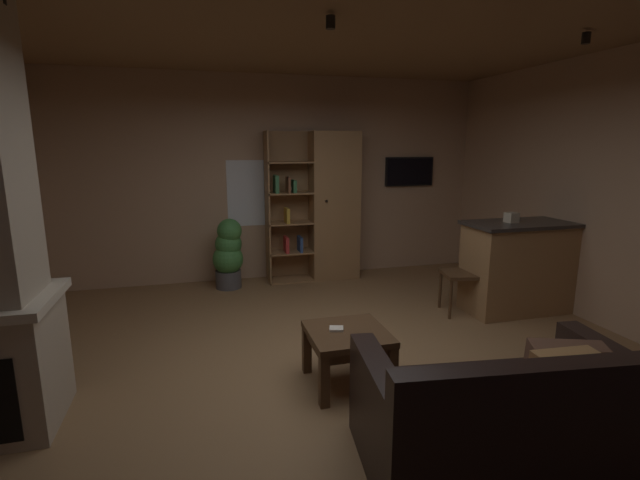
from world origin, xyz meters
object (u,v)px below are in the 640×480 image
tissue_box (511,218)px  kitchen_bar_counter (526,266)px  dining_chair (470,268)px  potted_floor_plant (228,253)px  leather_couch (510,420)px  coffee_table (347,341)px  table_book_0 (336,329)px  bookshelf_cabinet (328,207)px  wall_mounted_tv (409,172)px

tissue_box → kitchen_bar_counter: bearing=-4.8°
dining_chair → potted_floor_plant: potted_floor_plant is taller
leather_couch → coffee_table: bearing=117.6°
kitchen_bar_counter → table_book_0: (-2.59, -1.04, -0.06)m
bookshelf_cabinet → tissue_box: size_ratio=17.19×
kitchen_bar_counter → dining_chair: size_ratio=1.57×
dining_chair → wall_mounted_tv: (0.19, 2.00, 0.96)m
leather_couch → wall_mounted_tv: (1.41, 4.32, 1.18)m
kitchen_bar_counter → leather_couch: bearing=-130.2°
kitchen_bar_counter → tissue_box: 0.62m
coffee_table → potted_floor_plant: (-0.73, 2.79, 0.12)m
kitchen_bar_counter → coffee_table: bearing=-156.8°
leather_couch → wall_mounted_tv: bearing=72.0°
bookshelf_cabinet → tissue_box: 2.44m
tissue_box → leather_couch: size_ratio=0.07×
table_book_0 → dining_chair: bearing=30.3°
wall_mounted_tv → coffee_table: bearing=-122.6°
kitchen_bar_counter → bookshelf_cabinet: bearing=134.4°
leather_couch → dining_chair: 2.63m
tissue_box → dining_chair: bearing=172.9°
table_book_0 → potted_floor_plant: bearing=103.3°
potted_floor_plant → coffee_table: bearing=-75.4°
bookshelf_cabinet → wall_mounted_tv: size_ratio=2.72×
potted_floor_plant → table_book_0: bearing=-76.7°
dining_chair → potted_floor_plant: (-2.55, 1.64, -0.05)m
bookshelf_cabinet → leather_couch: (-0.07, -4.11, -0.72)m
bookshelf_cabinet → dining_chair: bearing=-57.5°
wall_mounted_tv → bookshelf_cabinet: bearing=-171.0°
leather_couch → wall_mounted_tv: wall_mounted_tv is taller
bookshelf_cabinet → potted_floor_plant: bearing=-173.6°
leather_couch → bookshelf_cabinet: bearing=89.0°
wall_mounted_tv → table_book_0: bearing=-123.9°
coffee_table → kitchen_bar_counter: bearing=23.2°
bookshelf_cabinet → leather_couch: size_ratio=1.20×
leather_couch → potted_floor_plant: size_ratio=1.83×
coffee_table → dining_chair: bearing=32.3°
kitchen_bar_counter → leather_couch: (-1.90, -2.24, -0.21)m
kitchen_bar_counter → wall_mounted_tv: size_ratio=1.90×
kitchen_bar_counter → coffee_table: kitchen_bar_counter is taller
wall_mounted_tv → potted_floor_plant: bearing=-172.4°
tissue_box → coffee_table: 2.63m
coffee_table → wall_mounted_tv: 3.91m
kitchen_bar_counter → coffee_table: (-2.51, -1.08, -0.16)m
tissue_box → wall_mounted_tv: wall_mounted_tv is taller
potted_floor_plant → dining_chair: bearing=-32.7°
bookshelf_cabinet → coffee_table: bearing=-103.0°
kitchen_bar_counter → wall_mounted_tv: bearing=103.3°
kitchen_bar_counter → table_book_0: kitchen_bar_counter is taller
tissue_box → leather_couch: (-1.66, -2.26, -0.78)m
tissue_box → leather_couch: 2.92m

